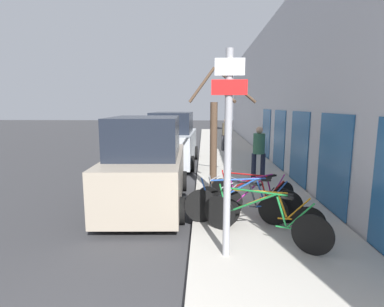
{
  "coord_description": "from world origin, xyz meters",
  "views": [
    {
      "loc": [
        1.23,
        -1.2,
        2.61
      ],
      "look_at": [
        0.92,
        6.56,
        1.35
      ],
      "focal_mm": 28.0,
      "sensor_mm": 36.0,
      "label": 1
    }
  ],
  "objects_px": {
    "bicycle_4": "(258,197)",
    "pedestrian_far": "(226,132)",
    "bicycle_1": "(265,213)",
    "parked_car_1": "(173,141)",
    "signpost": "(228,150)",
    "pedestrian_near": "(259,149)",
    "street_tree": "(215,136)",
    "bicycle_2": "(244,204)",
    "bicycle_5": "(251,194)",
    "bicycle_0": "(262,220)",
    "parked_car_0": "(147,167)",
    "bicycle_3": "(239,202)"
  },
  "relations": [
    {
      "from": "bicycle_1",
      "to": "bicycle_2",
      "type": "height_order",
      "value": "bicycle_2"
    },
    {
      "from": "bicycle_0",
      "to": "bicycle_2",
      "type": "height_order",
      "value": "bicycle_2"
    },
    {
      "from": "parked_car_1",
      "to": "street_tree",
      "type": "bearing_deg",
      "value": -68.28
    },
    {
      "from": "bicycle_2",
      "to": "bicycle_4",
      "type": "height_order",
      "value": "bicycle_2"
    },
    {
      "from": "bicycle_2",
      "to": "pedestrian_near",
      "type": "distance_m",
      "value": 4.11
    },
    {
      "from": "pedestrian_near",
      "to": "street_tree",
      "type": "distance_m",
      "value": 2.27
    },
    {
      "from": "bicycle_4",
      "to": "bicycle_1",
      "type": "bearing_deg",
      "value": 147.09
    },
    {
      "from": "bicycle_1",
      "to": "bicycle_5",
      "type": "distance_m",
      "value": 1.27
    },
    {
      "from": "signpost",
      "to": "bicycle_0",
      "type": "distance_m",
      "value": 1.62
    },
    {
      "from": "parked_car_1",
      "to": "street_tree",
      "type": "distance_m",
      "value": 4.86
    },
    {
      "from": "bicycle_1",
      "to": "bicycle_4",
      "type": "xyz_separation_m",
      "value": [
        0.05,
        0.99,
        0.02
      ]
    },
    {
      "from": "bicycle_0",
      "to": "bicycle_1",
      "type": "bearing_deg",
      "value": 14.11
    },
    {
      "from": "bicycle_0",
      "to": "bicycle_1",
      "type": "relative_size",
      "value": 1.0
    },
    {
      "from": "signpost",
      "to": "pedestrian_near",
      "type": "distance_m",
      "value": 5.6
    },
    {
      "from": "bicycle_3",
      "to": "parked_car_1",
      "type": "distance_m",
      "value": 7.01
    },
    {
      "from": "bicycle_4",
      "to": "pedestrian_far",
      "type": "xyz_separation_m",
      "value": [
        -0.06,
        9.7,
        0.62
      ]
    },
    {
      "from": "signpost",
      "to": "street_tree",
      "type": "xyz_separation_m",
      "value": [
        -0.06,
        3.77,
        -0.17
      ]
    },
    {
      "from": "bicycle_4",
      "to": "pedestrian_far",
      "type": "distance_m",
      "value": 9.72
    },
    {
      "from": "parked_car_0",
      "to": "pedestrian_near",
      "type": "height_order",
      "value": "parked_car_0"
    },
    {
      "from": "bicycle_4",
      "to": "parked_car_1",
      "type": "relative_size",
      "value": 0.42
    },
    {
      "from": "bicycle_2",
      "to": "bicycle_5",
      "type": "distance_m",
      "value": 0.89
    },
    {
      "from": "bicycle_1",
      "to": "parked_car_0",
      "type": "xyz_separation_m",
      "value": [
        -2.69,
        1.9,
        0.52
      ]
    },
    {
      "from": "bicycle_5",
      "to": "parked_car_1",
      "type": "bearing_deg",
      "value": 55.07
    },
    {
      "from": "bicycle_4",
      "to": "parked_car_1",
      "type": "height_order",
      "value": "parked_car_1"
    },
    {
      "from": "bicycle_3",
      "to": "bicycle_5",
      "type": "xyz_separation_m",
      "value": [
        0.33,
        0.62,
        0.01
      ]
    },
    {
      "from": "bicycle_2",
      "to": "bicycle_5",
      "type": "relative_size",
      "value": 1.34
    },
    {
      "from": "bicycle_3",
      "to": "pedestrian_near",
      "type": "relative_size",
      "value": 1.07
    },
    {
      "from": "bicycle_3",
      "to": "pedestrian_far",
      "type": "bearing_deg",
      "value": 24.56
    },
    {
      "from": "parked_car_0",
      "to": "parked_car_1",
      "type": "xyz_separation_m",
      "value": [
        0.12,
        5.4,
        0.01
      ]
    },
    {
      "from": "parked_car_1",
      "to": "bicycle_4",
      "type": "bearing_deg",
      "value": -66.13
    },
    {
      "from": "bicycle_0",
      "to": "bicycle_4",
      "type": "bearing_deg",
      "value": 25.54
    },
    {
      "from": "bicycle_1",
      "to": "bicycle_5",
      "type": "bearing_deg",
      "value": 24.92
    },
    {
      "from": "bicycle_2",
      "to": "bicycle_5",
      "type": "height_order",
      "value": "bicycle_2"
    },
    {
      "from": "signpost",
      "to": "bicycle_5",
      "type": "xyz_separation_m",
      "value": [
        0.74,
        2.26,
        -1.39
      ]
    },
    {
      "from": "bicycle_2",
      "to": "street_tree",
      "type": "height_order",
      "value": "street_tree"
    },
    {
      "from": "signpost",
      "to": "bicycle_4",
      "type": "xyz_separation_m",
      "value": [
        0.88,
        1.98,
        -1.38
      ]
    },
    {
      "from": "signpost",
      "to": "bicycle_4",
      "type": "relative_size",
      "value": 1.72
    },
    {
      "from": "parked_car_1",
      "to": "parked_car_0",
      "type": "bearing_deg",
      "value": -89.92
    },
    {
      "from": "bicycle_0",
      "to": "bicycle_2",
      "type": "bearing_deg",
      "value": 47.65
    },
    {
      "from": "bicycle_2",
      "to": "parked_car_1",
      "type": "height_order",
      "value": "parked_car_1"
    },
    {
      "from": "bicycle_2",
      "to": "pedestrian_near",
      "type": "height_order",
      "value": "pedestrian_near"
    },
    {
      "from": "bicycle_0",
      "to": "bicycle_1",
      "type": "height_order",
      "value": "bicycle_0"
    },
    {
      "from": "pedestrian_far",
      "to": "parked_car_0",
      "type": "bearing_deg",
      "value": -102.84
    },
    {
      "from": "signpost",
      "to": "pedestrian_far",
      "type": "relative_size",
      "value": 1.9
    },
    {
      "from": "signpost",
      "to": "bicycle_4",
      "type": "bearing_deg",
      "value": 66.12
    },
    {
      "from": "signpost",
      "to": "bicycle_5",
      "type": "distance_m",
      "value": 2.75
    },
    {
      "from": "parked_car_0",
      "to": "pedestrian_near",
      "type": "relative_size",
      "value": 2.45
    },
    {
      "from": "bicycle_1",
      "to": "bicycle_5",
      "type": "height_order",
      "value": "bicycle_5"
    },
    {
      "from": "bicycle_0",
      "to": "bicycle_4",
      "type": "distance_m",
      "value": 1.43
    },
    {
      "from": "parked_car_1",
      "to": "signpost",
      "type": "bearing_deg",
      "value": -76.8
    }
  ]
}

